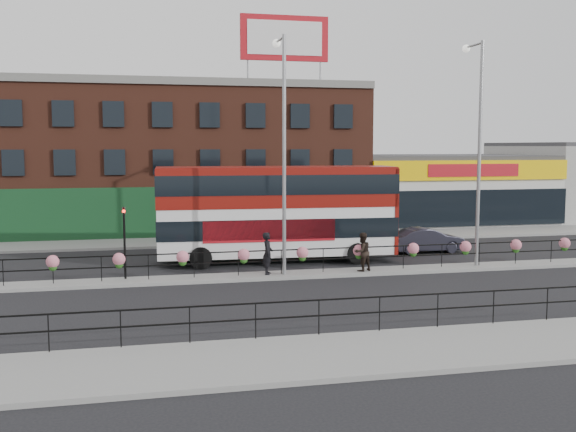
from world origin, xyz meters
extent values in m
plane|color=black|center=(0.00, 0.00, 0.00)|extent=(120.00, 120.00, 0.00)
cube|color=gray|center=(0.00, -12.00, 0.07)|extent=(60.00, 4.00, 0.15)
cube|color=gray|center=(0.00, 12.00, 0.07)|extent=(60.00, 4.00, 0.15)
cube|color=gray|center=(0.00, 0.00, 0.07)|extent=(60.00, 1.60, 0.15)
cube|color=gold|center=(0.00, -9.70, 0.01)|extent=(60.00, 0.10, 0.01)
cube|color=gold|center=(0.00, -9.88, 0.01)|extent=(60.00, 0.10, 0.01)
cube|color=brown|center=(-4.00, 20.00, 5.00)|extent=(25.00, 12.00, 10.00)
cube|color=#3F3F42|center=(-4.00, 20.00, 10.15)|extent=(25.00, 12.00, 0.30)
cube|color=#123B1D|center=(-4.00, 13.92, 1.70)|extent=(25.00, 0.25, 3.40)
cube|color=silver|center=(16.00, 20.00, 2.50)|extent=(15.00, 12.00, 5.00)
cube|color=#3F3F42|center=(16.00, 20.00, 5.15)|extent=(15.00, 12.00, 0.30)
cube|color=#F1C002|center=(16.00, 13.92, 4.30)|extent=(15.00, 0.25, 1.40)
cube|color=#A8111A|center=(16.00, 13.80, 4.30)|extent=(7.00, 0.10, 0.90)
cube|color=black|center=(16.00, 13.92, 1.60)|extent=(15.00, 0.25, 2.60)
cube|color=#A8111A|center=(2.50, 15.00, 13.20)|extent=(6.00, 0.25, 3.00)
cube|color=silver|center=(2.50, 14.86, 13.20)|extent=(5.10, 0.04, 2.25)
cylinder|color=gray|center=(0.00, 15.00, 11.00)|extent=(0.12, 0.12, 1.40)
cylinder|color=gray|center=(5.00, 15.00, 11.00)|extent=(0.12, 0.12, 1.40)
cube|color=black|center=(0.00, 0.00, 1.25)|extent=(30.00, 0.05, 0.05)
cube|color=black|center=(0.00, 0.00, 0.76)|extent=(30.00, 0.05, 0.05)
cylinder|color=black|center=(-13.00, 0.00, 0.70)|extent=(0.04, 0.04, 1.10)
cylinder|color=black|center=(-11.00, 0.00, 0.70)|extent=(0.04, 0.04, 1.10)
cylinder|color=black|center=(-9.00, 0.00, 0.70)|extent=(0.04, 0.04, 1.10)
cylinder|color=black|center=(-7.00, 0.00, 0.70)|extent=(0.04, 0.04, 1.10)
cylinder|color=black|center=(-5.00, 0.00, 0.70)|extent=(0.04, 0.04, 1.10)
cylinder|color=black|center=(-3.00, 0.00, 0.70)|extent=(0.04, 0.04, 1.10)
cylinder|color=black|center=(-1.00, 0.00, 0.70)|extent=(0.04, 0.04, 1.10)
cylinder|color=black|center=(1.00, 0.00, 0.70)|extent=(0.04, 0.04, 1.10)
cylinder|color=black|center=(3.00, 0.00, 0.70)|extent=(0.04, 0.04, 1.10)
cylinder|color=black|center=(5.00, 0.00, 0.70)|extent=(0.04, 0.04, 1.10)
cylinder|color=black|center=(7.00, 0.00, 0.70)|extent=(0.04, 0.04, 1.10)
cylinder|color=black|center=(9.00, 0.00, 0.70)|extent=(0.04, 0.04, 1.10)
cylinder|color=black|center=(11.00, 0.00, 0.70)|extent=(0.04, 0.04, 1.10)
cylinder|color=black|center=(13.00, 0.00, 0.70)|extent=(0.04, 0.04, 1.10)
sphere|color=#D26F82|center=(-11.00, 0.00, 1.10)|extent=(0.56, 0.56, 0.56)
sphere|color=#255B19|center=(-11.00, 0.00, 0.87)|extent=(0.36, 0.36, 0.36)
sphere|color=#D26F82|center=(-8.25, 0.00, 1.10)|extent=(0.56, 0.56, 0.56)
sphere|color=#255B19|center=(-8.25, 0.00, 0.87)|extent=(0.36, 0.36, 0.36)
sphere|color=#D26F82|center=(-5.50, 0.00, 1.10)|extent=(0.56, 0.56, 0.56)
sphere|color=#255B19|center=(-5.50, 0.00, 0.87)|extent=(0.36, 0.36, 0.36)
sphere|color=#D26F82|center=(-2.75, 0.00, 1.10)|extent=(0.56, 0.56, 0.56)
sphere|color=#255B19|center=(-2.75, 0.00, 0.87)|extent=(0.36, 0.36, 0.36)
sphere|color=#D26F82|center=(0.00, 0.00, 1.10)|extent=(0.56, 0.56, 0.56)
sphere|color=#255B19|center=(0.00, 0.00, 0.87)|extent=(0.36, 0.36, 0.36)
sphere|color=#D26F82|center=(2.75, 0.00, 1.10)|extent=(0.56, 0.56, 0.56)
sphere|color=#255B19|center=(2.75, 0.00, 0.87)|extent=(0.36, 0.36, 0.36)
sphere|color=#D26F82|center=(5.50, 0.00, 1.10)|extent=(0.56, 0.56, 0.56)
sphere|color=#255B19|center=(5.50, 0.00, 0.87)|extent=(0.36, 0.36, 0.36)
sphere|color=#D26F82|center=(8.25, 0.00, 1.10)|extent=(0.56, 0.56, 0.56)
sphere|color=#255B19|center=(8.25, 0.00, 0.87)|extent=(0.36, 0.36, 0.36)
sphere|color=#D26F82|center=(11.00, 0.00, 1.10)|extent=(0.56, 0.56, 0.56)
sphere|color=#255B19|center=(11.00, 0.00, 0.87)|extent=(0.36, 0.36, 0.36)
sphere|color=#D26F82|center=(13.75, 0.00, 1.10)|extent=(0.56, 0.56, 0.56)
sphere|color=#255B19|center=(13.75, 0.00, 0.87)|extent=(0.36, 0.36, 0.36)
cube|color=black|center=(-2.00, -10.10, 1.25)|extent=(20.00, 0.05, 0.05)
cube|color=black|center=(-2.00, -10.10, 0.76)|extent=(20.00, 0.05, 0.05)
cylinder|color=black|center=(-10.00, -10.10, 0.70)|extent=(0.04, 0.04, 1.10)
cylinder|color=black|center=(-8.00, -10.10, 0.70)|extent=(0.04, 0.04, 1.10)
cylinder|color=black|center=(-6.00, -10.10, 0.70)|extent=(0.04, 0.04, 1.10)
cylinder|color=black|center=(-4.00, -10.10, 0.70)|extent=(0.04, 0.04, 1.10)
cylinder|color=black|center=(-2.00, -10.10, 0.70)|extent=(0.04, 0.04, 1.10)
cylinder|color=black|center=(0.00, -10.10, 0.70)|extent=(0.04, 0.04, 1.10)
cylinder|color=black|center=(2.00, -10.10, 0.70)|extent=(0.04, 0.04, 1.10)
cylinder|color=black|center=(4.00, -10.10, 0.70)|extent=(0.04, 0.04, 1.10)
cylinder|color=black|center=(6.00, -10.10, 0.70)|extent=(0.04, 0.04, 1.10)
cube|color=silver|center=(-0.39, 3.96, 2.65)|extent=(12.27, 3.38, 4.42)
cube|color=maroon|center=(-0.39, 3.96, 3.92)|extent=(12.34, 3.44, 1.99)
cube|color=black|center=(-0.39, 3.96, 1.88)|extent=(12.36, 3.46, 0.99)
cube|color=black|center=(-0.39, 3.96, 4.09)|extent=(12.38, 3.49, 0.99)
cube|color=maroon|center=(-0.39, 3.96, 4.89)|extent=(12.27, 3.38, 0.13)
cube|color=maroon|center=(5.62, 3.65, 2.65)|extent=(0.34, 2.83, 4.42)
cube|color=#A8111A|center=(-1.02, 2.59, 1.82)|extent=(6.62, 0.38, 1.10)
cylinder|color=black|center=(-4.43, 2.78, 0.55)|extent=(1.12, 0.39, 1.10)
cylinder|color=black|center=(-4.29, 5.54, 0.55)|extent=(1.12, 0.39, 1.10)
cylinder|color=black|center=(3.51, 2.37, 0.55)|extent=(1.12, 0.39, 1.10)
cylinder|color=black|center=(3.65, 5.13, 0.55)|extent=(1.12, 0.39, 1.10)
imported|color=#24242F|center=(8.53, 5.16, 0.71)|extent=(1.87, 4.42, 1.41)
imported|color=black|center=(-1.64, 0.03, 1.12)|extent=(0.95, 0.83, 1.94)
imported|color=black|center=(2.85, -0.19, 1.06)|extent=(1.37, 1.32, 1.82)
cylinder|color=gray|center=(-0.91, -0.20, 5.54)|extent=(0.17, 0.17, 10.79)
cylinder|color=gray|center=(-0.91, 0.61, 10.83)|extent=(0.11, 1.62, 0.11)
sphere|color=silver|center=(-0.91, 1.42, 10.78)|extent=(0.39, 0.39, 0.39)
cylinder|color=gray|center=(8.86, 0.03, 5.59)|extent=(0.17, 0.17, 10.89)
cylinder|color=gray|center=(8.86, 0.84, 10.93)|extent=(0.11, 1.63, 0.11)
sphere|color=silver|center=(8.86, 1.66, 10.87)|extent=(0.39, 0.39, 0.39)
cylinder|color=black|center=(-8.00, 0.40, 1.75)|extent=(0.10, 0.10, 3.20)
imported|color=black|center=(-8.00, 0.40, 3.35)|extent=(0.15, 0.18, 0.90)
sphere|color=#FF190C|center=(-8.00, 0.28, 3.17)|extent=(0.14, 0.14, 0.14)
camera|label=1|loc=(-7.50, -29.88, 6.01)|focal=42.00mm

